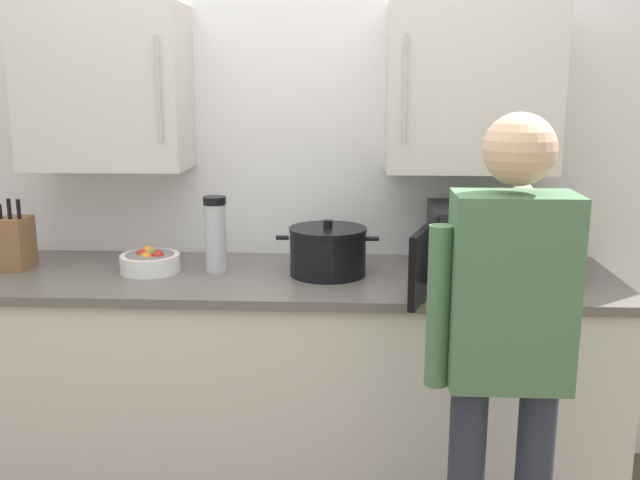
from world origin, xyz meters
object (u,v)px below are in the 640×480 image
(fruit_bowl, at_px, (150,261))
(person_figure, at_px, (507,337))
(microwave_oven, at_px, (490,241))
(thermos_flask, at_px, (216,234))
(knife_block, at_px, (15,243))
(stock_pot, at_px, (328,251))

(fruit_bowl, bearing_deg, person_figure, -30.16)
(fruit_bowl, relative_size, person_figure, 0.15)
(microwave_oven, xyz_separation_m, thermos_flask, (-1.07, -0.01, 0.02))
(microwave_oven, relative_size, knife_block, 2.52)
(microwave_oven, bearing_deg, stock_pot, -177.24)
(fruit_bowl, height_order, knife_block, knife_block)
(stock_pot, height_order, person_figure, person_figure)
(stock_pot, xyz_separation_m, thermos_flask, (-0.44, 0.02, 0.06))
(microwave_oven, distance_m, stock_pot, 0.63)
(fruit_bowl, relative_size, thermos_flask, 0.78)
(thermos_flask, relative_size, person_figure, 0.19)
(knife_block, bearing_deg, microwave_oven, 0.15)
(microwave_oven, bearing_deg, knife_block, -179.85)
(stock_pot, relative_size, person_figure, 0.25)
(knife_block, xyz_separation_m, person_figure, (1.81, -0.75, -0.09))
(thermos_flask, bearing_deg, person_figure, -36.96)
(knife_block, height_order, person_figure, person_figure)
(microwave_oven, height_order, person_figure, person_figure)
(person_figure, bearing_deg, thermos_flask, 143.04)
(thermos_flask, bearing_deg, fruit_bowl, -176.26)
(microwave_oven, bearing_deg, fruit_bowl, -178.77)
(knife_block, relative_size, stock_pot, 0.73)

